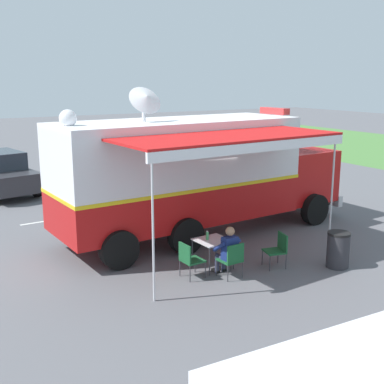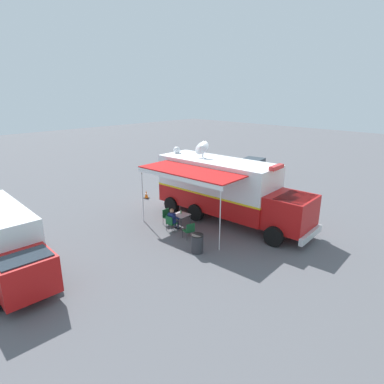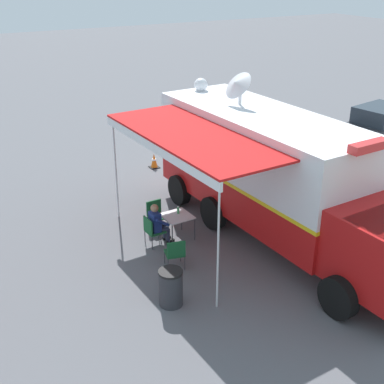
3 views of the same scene
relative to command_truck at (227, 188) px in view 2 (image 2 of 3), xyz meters
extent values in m
plane|color=#5B5B60|center=(0.01, -0.75, -1.94)|extent=(100.00, 100.00, 0.00)
cube|color=silver|center=(-3.90, -2.11, -1.94)|extent=(0.37, 4.80, 0.01)
cube|color=#B71414|center=(0.01, -0.75, -0.79)|extent=(2.88, 7.32, 1.10)
cube|color=white|center=(0.01, -0.75, 0.61)|extent=(2.88, 7.32, 1.70)
cube|color=yellow|center=(0.01, -0.75, -0.24)|extent=(2.90, 7.34, 0.10)
cube|color=#B71414|center=(-0.24, 3.90, -0.49)|extent=(2.41, 2.22, 1.70)
cube|color=#28333D|center=(-0.25, 4.09, 0.01)|extent=(2.23, 1.58, 0.70)
cube|color=silver|center=(-0.30, 5.02, -1.39)|extent=(2.38, 0.33, 0.36)
cylinder|color=black|center=(-1.48, 3.63, -1.44)|extent=(0.35, 1.01, 1.00)
cylinder|color=black|center=(1.02, 3.76, -1.44)|extent=(0.35, 1.01, 1.00)
cylinder|color=black|center=(-1.21, -1.35, -1.44)|extent=(0.35, 1.01, 1.00)
cylinder|color=black|center=(1.28, -1.22, -1.44)|extent=(0.35, 1.01, 1.00)
cylinder|color=black|center=(-1.11, -3.33, -1.44)|extent=(0.35, 1.01, 1.00)
cylinder|color=black|center=(1.39, -3.20, -1.44)|extent=(0.35, 1.01, 1.00)
cube|color=white|center=(0.01, -0.75, 1.51)|extent=(2.88, 7.32, 0.10)
cube|color=red|center=(-0.19, 2.95, 1.68)|extent=(1.11, 0.34, 0.20)
cylinder|color=silver|center=(0.06, -1.83, 1.78)|extent=(0.10, 0.10, 0.45)
cone|color=silver|center=(0.21, -1.82, 2.19)|extent=(0.76, 0.94, 0.81)
sphere|color=white|center=(0.18, -3.94, 1.74)|extent=(0.44, 0.44, 0.44)
cube|color=red|center=(2.35, -0.62, 1.31)|extent=(2.50, 5.87, 0.06)
cube|color=white|center=(3.41, -0.57, 1.17)|extent=(0.39, 5.76, 0.24)
cylinder|color=silver|center=(3.21, 2.16, -0.32)|extent=(0.05, 0.05, 3.25)
cylinder|color=silver|center=(3.50, -3.30, -0.32)|extent=(0.05, 0.05, 3.25)
cube|color=silver|center=(2.53, -1.17, -1.23)|extent=(0.84, 0.84, 0.03)
cylinder|color=#333338|center=(2.14, -0.82, -1.59)|extent=(0.03, 0.03, 0.70)
cylinder|color=#333338|center=(2.88, -0.78, -1.59)|extent=(0.03, 0.03, 0.70)
cylinder|color=#333338|center=(2.18, -1.56, -1.59)|extent=(0.03, 0.03, 0.70)
cylinder|color=#333338|center=(2.91, -1.52, -1.59)|extent=(0.03, 0.03, 0.70)
cylinder|color=#3F9959|center=(2.43, -1.27, -1.11)|extent=(0.07, 0.07, 0.20)
cylinder|color=white|center=(2.43, -1.27, -1.00)|extent=(0.04, 0.04, 0.02)
cube|color=#19562D|center=(3.23, -1.15, -1.52)|extent=(0.50, 0.50, 0.04)
cube|color=#19562D|center=(3.45, -1.14, -1.29)|extent=(0.07, 0.48, 0.44)
cylinder|color=#333338|center=(3.02, -1.38, -1.73)|extent=(0.02, 0.02, 0.42)
cylinder|color=#333338|center=(2.99, -0.94, -1.73)|extent=(0.02, 0.02, 0.42)
cylinder|color=#333338|center=(3.46, -1.36, -1.73)|extent=(0.02, 0.02, 0.42)
cylinder|color=#333338|center=(3.43, -0.92, -1.73)|extent=(0.02, 0.02, 0.42)
cube|color=#19562D|center=(2.79, -1.92, -1.52)|extent=(0.50, 0.50, 0.04)
cube|color=#19562D|center=(2.80, -2.14, -1.29)|extent=(0.48, 0.07, 0.44)
cylinder|color=#333338|center=(2.56, -1.71, -1.73)|extent=(0.02, 0.02, 0.42)
cylinder|color=#333338|center=(3.00, -1.69, -1.73)|extent=(0.02, 0.02, 0.42)
cylinder|color=#333338|center=(2.58, -2.15, -1.73)|extent=(0.02, 0.02, 0.42)
cylinder|color=#333338|center=(3.02, -2.13, -1.73)|extent=(0.02, 0.02, 0.42)
cube|color=#19562D|center=(3.29, 0.17, -1.52)|extent=(0.58, 0.58, 0.04)
cube|color=#19562D|center=(3.34, 0.38, -1.29)|extent=(0.48, 0.15, 0.44)
cylinder|color=#333338|center=(3.45, -0.10, -1.73)|extent=(0.02, 0.02, 0.42)
cylinder|color=#333338|center=(3.03, 0.01, -1.73)|extent=(0.02, 0.02, 0.42)
cylinder|color=#333338|center=(3.56, 0.33, -1.73)|extent=(0.02, 0.02, 0.42)
cylinder|color=#333338|center=(3.13, 0.43, -1.73)|extent=(0.02, 0.02, 0.42)
cube|color=navy|center=(3.23, -1.15, -1.22)|extent=(0.26, 0.37, 0.56)
sphere|color=#A37556|center=(3.23, -1.15, -0.80)|extent=(0.22, 0.22, 0.22)
cylinder|color=navy|center=(3.12, -1.39, -1.18)|extent=(0.43, 0.11, 0.34)
cylinder|color=navy|center=(3.09, -0.93, -1.18)|extent=(0.43, 0.11, 0.34)
cylinder|color=#2D334C|center=(3.05, -1.26, -1.50)|extent=(0.39, 0.15, 0.13)
cylinder|color=#2D334C|center=(2.87, -1.27, -1.73)|extent=(0.11, 0.11, 0.42)
cube|color=black|center=(2.81, -1.27, -1.91)|extent=(0.24, 0.11, 0.07)
cylinder|color=#2D334C|center=(3.04, -1.06, -1.50)|extent=(0.39, 0.15, 0.13)
cylinder|color=#2D334C|center=(2.86, -1.07, -1.73)|extent=(0.11, 0.11, 0.42)
cube|color=black|center=(2.80, -1.07, -1.91)|extent=(0.24, 0.11, 0.07)
cylinder|color=#2D2D33|center=(4.09, 1.55, -1.52)|extent=(0.56, 0.56, 0.85)
cylinder|color=black|center=(4.09, 1.55, -1.06)|extent=(0.57, 0.57, 0.06)
cube|color=black|center=(0.74, -6.55, -1.93)|extent=(0.36, 0.36, 0.03)
cone|color=orange|center=(0.74, -6.55, -1.64)|extent=(0.26, 0.26, 0.55)
cylinder|color=white|center=(0.74, -6.55, -1.61)|extent=(0.17, 0.17, 0.06)
cube|color=#B71414|center=(10.91, -3.57, -1.19)|extent=(2.34, 5.30, 0.50)
cube|color=#B71414|center=(11.05, -0.17, -0.82)|extent=(1.95, 1.68, 1.40)
cube|color=#28333D|center=(11.06, -0.07, -0.37)|extent=(1.72, 1.17, 0.60)
cylinder|color=black|center=(9.99, -0.53, -1.52)|extent=(0.29, 0.85, 0.84)
cylinder|color=black|center=(9.80, -4.95, -1.52)|extent=(0.29, 0.85, 0.84)
cube|color=#2D2D33|center=(-8.61, -4.16, -1.24)|extent=(4.46, 2.53, 0.76)
cube|color=#28333D|center=(-8.76, -4.19, -0.52)|extent=(2.35, 1.95, 0.68)
cylinder|color=black|center=(-7.50, -3.04, -1.62)|extent=(0.67, 0.33, 0.64)
cylinder|color=black|center=(-7.17, -4.81, -1.62)|extent=(0.67, 0.33, 0.64)
cylinder|color=black|center=(-10.06, -3.51, -1.62)|extent=(0.67, 0.33, 0.64)
cylinder|color=black|center=(-9.73, -5.28, -1.62)|extent=(0.67, 0.33, 0.64)
camera|label=1|loc=(12.37, -7.65, 2.70)|focal=46.59mm
camera|label=2|loc=(14.20, 11.01, 5.38)|focal=30.53mm
camera|label=3|loc=(8.48, 10.52, 5.45)|focal=48.26mm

